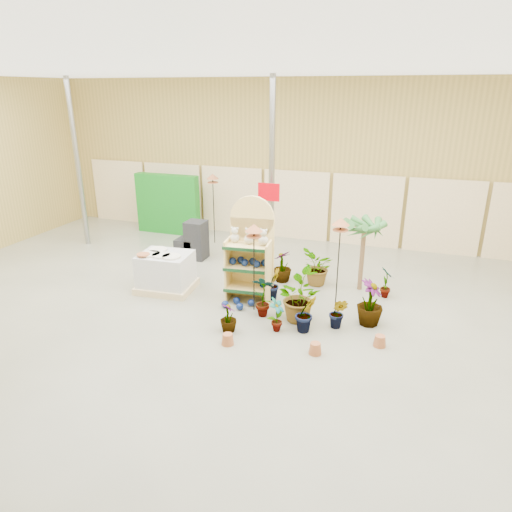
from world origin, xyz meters
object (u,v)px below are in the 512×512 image
(display_shelf, at_px, (251,253))
(potted_plant_2, at_px, (297,296))
(bird_table_front, at_px, (254,231))
(pallet_stack, at_px, (166,272))

(display_shelf, height_order, potted_plant_2, display_shelf)
(bird_table_front, distance_m, potted_plant_2, 1.48)
(bird_table_front, bearing_deg, display_shelf, 116.02)
(bird_table_front, relative_size, potted_plant_2, 1.84)
(pallet_stack, relative_size, potted_plant_2, 1.29)
(display_shelf, height_order, pallet_stack, display_shelf)
(pallet_stack, bearing_deg, potted_plant_2, -12.50)
(display_shelf, distance_m, pallet_stack, 2.00)
(display_shelf, xyz_separation_m, pallet_stack, (-1.90, -0.21, -0.58))
(potted_plant_2, bearing_deg, pallet_stack, 171.98)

